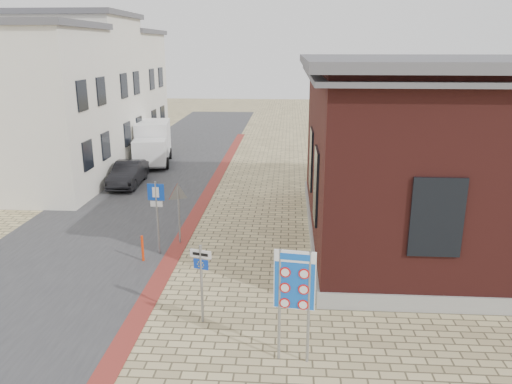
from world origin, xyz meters
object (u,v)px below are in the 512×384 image
(sedan, at_px, (128,174))
(bollard, at_px, (143,248))
(parking_sign, at_px, (157,205))
(box_truck, at_px, (152,143))
(border_sign, at_px, (295,283))
(essen_sign, at_px, (201,272))

(sedan, distance_m, bollard, 10.31)
(sedan, xyz_separation_m, parking_sign, (3.98, -9.01, 1.21))
(box_truck, distance_m, border_sign, 22.00)
(box_truck, bearing_deg, bollard, -86.15)
(border_sign, xyz_separation_m, parking_sign, (-4.76, 6.00, -0.16))
(sedan, height_order, box_truck, box_truck)
(border_sign, height_order, parking_sign, border_sign)
(sedan, relative_size, bollard, 4.14)
(border_sign, bearing_deg, essen_sign, 155.00)
(essen_sign, xyz_separation_m, parking_sign, (-2.34, 4.44, 0.40))
(parking_sign, bearing_deg, bollard, -117.77)
(box_truck, distance_m, bollard, 15.27)
(bollard, bearing_deg, border_sign, -46.04)
(parking_sign, xyz_separation_m, bollard, (-0.40, -0.65, -1.38))
(essen_sign, bearing_deg, sedan, 131.20)
(sedan, xyz_separation_m, bollard, (3.58, -9.67, -0.17))
(essen_sign, xyz_separation_m, bollard, (-2.73, 3.79, -0.98))
(border_sign, height_order, essen_sign, border_sign)
(box_truck, relative_size, bollard, 5.55)
(border_sign, distance_m, parking_sign, 7.66)
(parking_sign, bearing_deg, essen_sign, -58.78)
(sedan, distance_m, parking_sign, 9.92)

